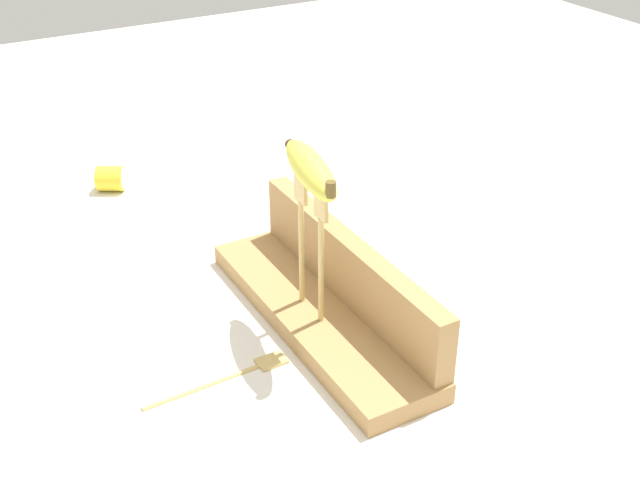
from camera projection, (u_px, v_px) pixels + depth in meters
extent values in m
plane|color=silver|center=(320.00, 324.00, 1.08)|extent=(3.00, 3.00, 0.00)
cube|color=#A87F4C|center=(320.00, 316.00, 1.07)|extent=(0.42, 0.12, 0.03)
cube|color=#A87F4C|center=(350.00, 269.00, 1.06)|extent=(0.41, 0.03, 0.09)
cylinder|color=tan|center=(302.00, 253.00, 1.04)|extent=(0.01, 0.01, 0.15)
cube|color=tan|center=(301.00, 188.00, 0.99)|extent=(0.03, 0.01, 0.04)
cylinder|color=tan|center=(321.00, 271.00, 1.00)|extent=(0.01, 0.01, 0.15)
cube|color=tan|center=(321.00, 205.00, 0.96)|extent=(0.03, 0.01, 0.04)
ellipsoid|color=#DBD147|center=(310.00, 169.00, 0.96)|extent=(0.17, 0.07, 0.04)
cylinder|color=brown|center=(331.00, 189.00, 0.89)|extent=(0.01, 0.01, 0.02)
sphere|color=#3F2D19|center=(292.00, 144.00, 1.02)|extent=(0.01, 0.01, 0.01)
cylinder|color=tan|center=(202.00, 386.00, 0.96)|extent=(0.01, 0.15, 0.01)
cube|color=tan|center=(271.00, 360.00, 1.01)|extent=(0.03, 0.04, 0.01)
cylinder|color=yellow|center=(111.00, 178.00, 1.41)|extent=(0.06, 0.06, 0.04)
cylinder|color=beige|center=(124.00, 179.00, 1.41)|extent=(0.03, 0.02, 0.04)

